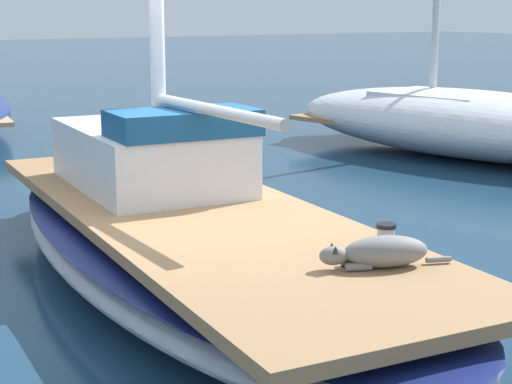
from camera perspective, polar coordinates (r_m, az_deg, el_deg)
ground_plane at (r=7.67m, az=-3.90°, el=-6.02°), size 120.00×120.00×0.00m
sailboat_main at (r=7.57m, az=-3.94°, el=-3.62°), size 3.05×7.40×0.66m
cabin_house at (r=8.44m, az=-6.95°, el=2.64°), size 1.56×2.32×0.84m
dog_grey at (r=5.89m, az=8.36°, el=-4.02°), size 0.92×0.45×0.22m
deck_winch at (r=6.26m, az=8.71°, el=-3.11°), size 0.16×0.16×0.21m
moored_boat_starboard_side at (r=14.46m, az=13.95°, el=4.63°), size 3.99×7.18×6.90m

